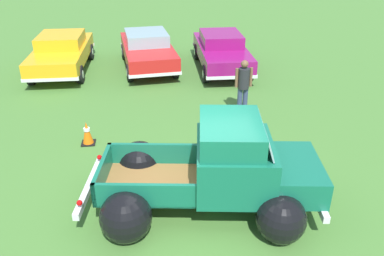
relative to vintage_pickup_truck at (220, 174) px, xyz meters
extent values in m
plane|color=#477A33|center=(-0.38, 0.05, -0.76)|extent=(80.00, 80.00, 0.00)
cylinder|color=black|center=(1.17, 0.72, -0.38)|extent=(0.78, 0.32, 0.76)
cylinder|color=silver|center=(1.17, 0.72, -0.38)|extent=(0.37, 0.28, 0.34)
cylinder|color=black|center=(0.93, -1.01, -0.38)|extent=(0.78, 0.32, 0.76)
cylinder|color=silver|center=(0.93, -1.01, -0.38)|extent=(0.37, 0.28, 0.34)
cylinder|color=black|center=(-1.60, 1.10, -0.38)|extent=(0.78, 0.32, 0.76)
cylinder|color=silver|center=(-1.60, 1.10, -0.38)|extent=(0.37, 0.28, 0.34)
cylinder|color=black|center=(-1.84, -0.62, -0.38)|extent=(0.78, 0.32, 0.76)
cylinder|color=silver|center=(-1.84, -0.62, -0.38)|extent=(0.37, 0.28, 0.34)
sphere|color=black|center=(-1.60, 1.15, -0.32)|extent=(1.08, 1.08, 0.96)
sphere|color=black|center=(-1.85, -0.67, -0.32)|extent=(1.08, 1.08, 0.96)
cube|color=olive|center=(-1.33, 0.18, -0.22)|extent=(2.24, 1.81, 0.04)
cube|color=#14664C|center=(-1.23, 0.91, 0.01)|extent=(2.04, 0.36, 0.50)
cube|color=#14664C|center=(-1.43, -0.54, 0.01)|extent=(2.04, 0.36, 0.50)
cube|color=#14664C|center=(-0.35, 0.05, 0.01)|extent=(0.29, 1.54, 0.50)
cube|color=#14664C|center=(-2.30, 0.32, 0.01)|extent=(0.29, 1.54, 0.50)
cube|color=#14664C|center=(0.26, -0.04, 0.24)|extent=(1.67, 1.88, 0.95)
cube|color=#14664C|center=(0.16, -0.02, 0.94)|extent=(1.35, 1.68, 0.45)
cube|color=#8CADB7|center=(0.80, -0.11, 0.92)|extent=(0.35, 1.47, 0.38)
cube|color=#14664C|center=(1.30, -0.18, 0.04)|extent=(1.46, 1.78, 0.55)
sphere|color=black|center=(1.17, 0.75, -0.34)|extent=(1.04, 1.04, 0.92)
sphere|color=black|center=(0.93, -1.04, -0.34)|extent=(1.04, 1.04, 0.92)
cube|color=silver|center=(-2.60, 0.36, -0.30)|extent=(0.39, 1.98, 0.14)
cube|color=silver|center=(1.83, -0.25, -0.30)|extent=(0.39, 1.98, 0.14)
sphere|color=red|center=(-2.46, 1.14, -0.12)|extent=(0.12, 0.12, 0.11)
sphere|color=red|center=(-2.67, -0.43, -0.12)|extent=(0.12, 0.12, 0.11)
cylinder|color=black|center=(-3.77, 7.65, -0.43)|extent=(0.21, 0.66, 0.66)
cylinder|color=silver|center=(-3.77, 7.65, -0.43)|extent=(0.22, 0.30, 0.30)
cylinder|color=black|center=(-5.52, 7.68, -0.43)|extent=(0.21, 0.66, 0.66)
cylinder|color=silver|center=(-5.52, 7.68, -0.43)|extent=(0.22, 0.30, 0.30)
cylinder|color=black|center=(-3.72, 10.59, -0.43)|extent=(0.21, 0.66, 0.66)
cylinder|color=silver|center=(-3.72, 10.59, -0.43)|extent=(0.22, 0.30, 0.30)
cylinder|color=black|center=(-5.48, 10.62, -0.43)|extent=(0.21, 0.66, 0.66)
cylinder|color=silver|center=(-5.48, 10.62, -0.43)|extent=(0.22, 0.30, 0.30)
cube|color=#F2A819|center=(-4.62, 9.14, -0.05)|extent=(1.95, 4.62, 0.55)
cube|color=#F2A819|center=(-4.62, 9.32, 0.45)|extent=(1.66, 1.95, 0.45)
cube|color=silver|center=(-4.59, 11.39, -0.31)|extent=(1.93, 0.13, 0.12)
cube|color=silver|center=(-4.66, 6.88, -0.31)|extent=(1.93, 0.13, 0.12)
cylinder|color=black|center=(-0.26, 7.80, -0.43)|extent=(0.27, 0.68, 0.66)
cylinder|color=silver|center=(-0.26, 7.80, -0.43)|extent=(0.24, 0.32, 0.30)
cylinder|color=black|center=(-1.97, 7.62, -0.43)|extent=(0.27, 0.68, 0.66)
cylinder|color=silver|center=(-1.97, 7.62, -0.43)|extent=(0.24, 0.32, 0.30)
cylinder|color=black|center=(-0.55, 10.65, -0.43)|extent=(0.27, 0.68, 0.66)
cylinder|color=silver|center=(-0.55, 10.65, -0.43)|extent=(0.24, 0.32, 0.30)
cylinder|color=black|center=(-2.27, 10.47, -0.43)|extent=(0.27, 0.68, 0.66)
cylinder|color=silver|center=(-2.27, 10.47, -0.43)|extent=(0.24, 0.32, 0.30)
cube|color=red|center=(-1.26, 9.13, -0.05)|extent=(2.30, 4.64, 0.55)
cube|color=#8CADB7|center=(-1.28, 9.31, 0.45)|extent=(1.79, 2.04, 0.45)
cube|color=silver|center=(-1.49, 11.32, -0.31)|extent=(1.91, 0.30, 0.12)
cube|color=silver|center=(-1.04, 6.95, -0.31)|extent=(1.91, 0.30, 0.12)
cylinder|color=black|center=(2.45, 7.13, -0.43)|extent=(0.21, 0.66, 0.66)
cylinder|color=silver|center=(2.45, 7.13, -0.43)|extent=(0.22, 0.30, 0.30)
cylinder|color=black|center=(0.81, 7.16, -0.43)|extent=(0.21, 0.66, 0.66)
cylinder|color=silver|center=(0.81, 7.16, -0.43)|extent=(0.22, 0.30, 0.30)
cylinder|color=black|center=(2.51, 10.04, -0.43)|extent=(0.21, 0.66, 0.66)
cylinder|color=silver|center=(2.51, 10.04, -0.43)|extent=(0.22, 0.30, 0.30)
cylinder|color=black|center=(0.86, 10.08, -0.43)|extent=(0.21, 0.66, 0.66)
cylinder|color=silver|center=(0.86, 10.08, -0.43)|extent=(0.22, 0.30, 0.30)
cube|color=#8C1466|center=(1.66, 8.60, -0.05)|extent=(1.85, 4.59, 0.55)
cube|color=#8C1466|center=(1.66, 8.78, 0.45)|extent=(1.56, 1.94, 0.45)
cube|color=silver|center=(1.70, 10.84, -0.31)|extent=(1.82, 0.14, 0.12)
cube|color=silver|center=(1.61, 6.36, -0.31)|extent=(1.82, 0.14, 0.12)
cylinder|color=navy|center=(1.60, 4.38, -0.35)|extent=(0.16, 0.16, 0.81)
cylinder|color=navy|center=(1.43, 4.38, -0.35)|extent=(0.16, 0.16, 0.81)
cylinder|color=#26262B|center=(1.52, 4.38, 0.36)|extent=(0.36, 0.36, 0.61)
cylinder|color=brown|center=(1.74, 4.39, 0.39)|extent=(0.09, 0.09, 0.58)
cylinder|color=brown|center=(1.30, 4.37, 0.39)|extent=(0.09, 0.09, 0.58)
sphere|color=brown|center=(1.52, 4.38, 0.81)|extent=(0.23, 0.23, 0.22)
cube|color=black|center=(-2.97, 2.96, -0.74)|extent=(0.36, 0.36, 0.03)
cone|color=orange|center=(-2.97, 2.96, -0.43)|extent=(0.28, 0.28, 0.60)
cylinder|color=white|center=(-2.97, 2.96, -0.34)|extent=(0.17, 0.17, 0.08)
camera|label=1|loc=(-1.32, -6.27, 4.31)|focal=36.30mm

